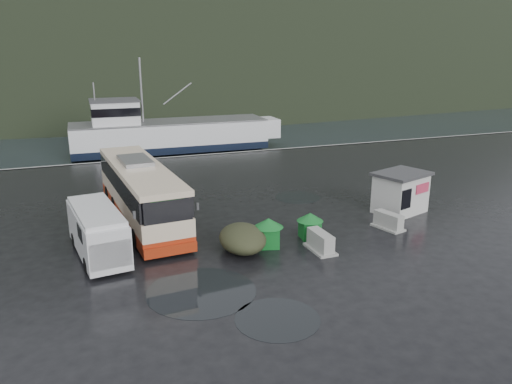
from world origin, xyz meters
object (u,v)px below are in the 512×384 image
object	(u,v)px
dome_tent	(243,250)
ticket_kiosk	(399,212)
coach_bus	(143,220)
jersey_barrier_b	(388,228)
white_van	(100,255)
jersey_barrier_a	(320,250)
fishing_trawler	(171,138)
waste_bin_right	(309,238)
waste_bin_left	(268,246)

from	to	relation	value
dome_tent	ticket_kiosk	distance (m)	10.36
coach_bus	jersey_barrier_b	xyz separation A→B (m)	(11.72, -5.70, 0.00)
white_van	ticket_kiosk	bearing A→B (deg)	-5.96
coach_bus	ticket_kiosk	world-z (taller)	coach_bus
ticket_kiosk	jersey_barrier_a	world-z (taller)	ticket_kiosk
jersey_barrier_a	fishing_trawler	distance (m)	31.66
fishing_trawler	jersey_barrier_a	bearing A→B (deg)	-87.72
coach_bus	white_van	world-z (taller)	coach_bus
waste_bin_right	ticket_kiosk	world-z (taller)	ticket_kiosk
jersey_barrier_a	fishing_trawler	bearing A→B (deg)	91.52
coach_bus	waste_bin_right	distance (m)	9.16
coach_bus	waste_bin_left	distance (m)	7.68
ticket_kiosk	jersey_barrier_b	bearing A→B (deg)	-154.91
coach_bus	ticket_kiosk	xyz separation A→B (m)	(13.88, -3.64, 0.00)
waste_bin_left	jersey_barrier_b	size ratio (longest dim) A/B	0.83
dome_tent	jersey_barrier_b	xyz separation A→B (m)	(7.97, 0.13, 0.00)
waste_bin_right	waste_bin_left	bearing A→B (deg)	-172.82
white_van	dome_tent	bearing A→B (deg)	-22.83
dome_tent	waste_bin_right	bearing A→B (deg)	5.25
waste_bin_left	dome_tent	xyz separation A→B (m)	(-1.29, -0.04, 0.00)
coach_bus	waste_bin_right	size ratio (longest dim) A/B	8.87
jersey_barrier_b	dome_tent	bearing A→B (deg)	-179.07
waste_bin_left	dome_tent	bearing A→B (deg)	-178.20
jersey_barrier_a	waste_bin_left	bearing A→B (deg)	147.87
white_van	fishing_trawler	xyz separation A→B (m)	(8.74, 28.72, 0.00)
coach_bus	dome_tent	bearing A→B (deg)	-61.87
jersey_barrier_b	fishing_trawler	distance (m)	30.76
waste_bin_left	ticket_kiosk	size ratio (longest dim) A/B	0.47
coach_bus	white_van	bearing A→B (deg)	-125.46
white_van	waste_bin_right	size ratio (longest dim) A/B	4.16
white_van	jersey_barrier_b	bearing A→B (deg)	-13.99
coach_bus	waste_bin_right	bearing A→B (deg)	-41.51
white_van	jersey_barrier_b	xyz separation A→B (m)	(14.20, -1.55, 0.00)
jersey_barrier_b	fishing_trawler	size ratio (longest dim) A/B	0.07
dome_tent	jersey_barrier_a	xyz separation A→B (m)	(3.35, -1.25, 0.00)
coach_bus	jersey_barrier_b	distance (m)	13.03
jersey_barrier_a	jersey_barrier_b	world-z (taller)	jersey_barrier_a
waste_bin_left	fishing_trawler	world-z (taller)	fishing_trawler
waste_bin_left	jersey_barrier_a	bearing A→B (deg)	-32.13
dome_tent	fishing_trawler	world-z (taller)	fishing_trawler
white_van	waste_bin_left	xyz separation A→B (m)	(7.52, -1.64, 0.00)
jersey_barrier_a	coach_bus	bearing A→B (deg)	135.07
waste_bin_right	jersey_barrier_b	xyz separation A→B (m)	(4.39, -0.20, 0.00)
white_van	jersey_barrier_b	distance (m)	14.28
waste_bin_right	white_van	bearing A→B (deg)	172.17
coach_bus	waste_bin_left	bearing A→B (deg)	-53.57
waste_bin_left	fishing_trawler	bearing A→B (deg)	87.71
coach_bus	dome_tent	xyz separation A→B (m)	(3.75, -5.83, 0.00)
coach_bus	jersey_barrier_b	size ratio (longest dim) A/B	6.82
waste_bin_left	ticket_kiosk	world-z (taller)	ticket_kiosk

